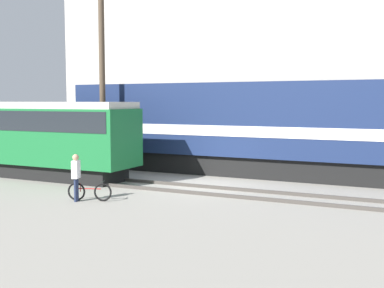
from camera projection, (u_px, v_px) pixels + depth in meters
ground_plane at (200, 186)px, 20.51m from camera, size 120.00×120.00×0.00m
track_near at (189, 189)px, 19.58m from camera, size 60.00×1.50×0.14m
track_far at (233, 172)px, 24.09m from camera, size 60.00×1.51×0.14m
building_backdrop at (284, 52)px, 31.72m from camera, size 31.54×6.00×13.67m
freight_locomotive at (271, 127)px, 23.07m from camera, size 20.74×3.04×5.10m
streetcar at (39, 134)px, 22.86m from camera, size 10.05×2.54×3.58m
bicycle at (90, 192)px, 17.48m from camera, size 1.60×0.66×0.73m
person at (76, 173)px, 17.33m from camera, size 0.32×0.41×1.72m
utility_pole_left at (102, 78)px, 24.05m from camera, size 0.29×0.29×9.55m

